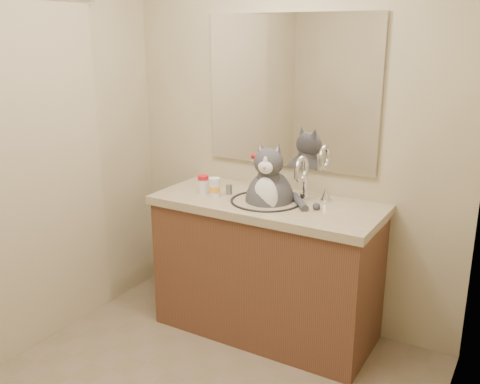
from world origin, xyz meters
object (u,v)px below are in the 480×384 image
cat (269,197)px  grey_canister (229,189)px  pill_bottle_redcap (203,184)px  pill_bottle_orange (215,188)px

cat → grey_canister: 0.27m
pill_bottle_redcap → cat: bearing=9.7°
cat → pill_bottle_redcap: 0.42m
grey_canister → pill_bottle_orange: bearing=-121.4°
pill_bottle_orange → grey_canister: (0.05, 0.08, -0.02)m
cat → grey_canister: bearing=168.4°
grey_canister → cat: bearing=1.7°
cat → pill_bottle_orange: size_ratio=4.95×
pill_bottle_orange → grey_canister: pill_bottle_orange is taller
pill_bottle_redcap → pill_bottle_orange: 0.10m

